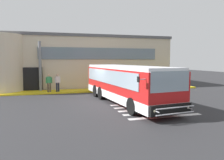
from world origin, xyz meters
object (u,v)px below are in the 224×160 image
bus_main_foreground (125,85)px  passenger_near_column (49,82)px  entry_support_column (40,66)px  passenger_by_doorway (57,81)px  safety_bollard_yellow (118,87)px

bus_main_foreground → passenger_near_column: 8.10m
entry_support_column → bus_main_foreground: bearing=-49.0°
passenger_by_doorway → safety_bollard_yellow: 5.80m
entry_support_column → passenger_near_column: 2.00m
passenger_near_column → safety_bollard_yellow: size_ratio=1.86×
entry_support_column → safety_bollard_yellow: entry_support_column is taller
bus_main_foreground → passenger_by_doorway: size_ratio=6.59×
passenger_near_column → safety_bollard_yellow: bearing=-6.0°
bus_main_foreground → passenger_by_doorway: bearing=127.6°
passenger_near_column → safety_bollard_yellow: 6.54m
safety_bollard_yellow → passenger_near_column: bearing=174.0°
entry_support_column → safety_bollard_yellow: 7.77m
bus_main_foreground → passenger_by_doorway: 7.65m
passenger_by_doorway → safety_bollard_yellow: passenger_by_doorway is taller
passenger_by_doorway → safety_bollard_yellow: (5.71, -0.72, -0.66)m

